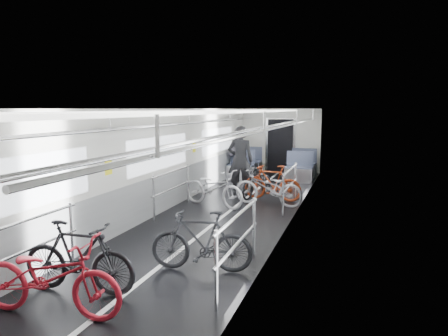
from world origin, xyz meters
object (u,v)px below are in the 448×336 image
at_px(person_standing, 240,161).
at_px(person_seated, 238,157).
at_px(bike_left_far, 214,188).
at_px(bike_aisle, 258,182).
at_px(bike_right_near, 201,241).
at_px(bike_left_mid, 78,257).
at_px(bike_right_far, 272,183).
at_px(bike_right_mid, 268,188).
at_px(bike_left_near, 50,277).

bearing_deg(person_standing, person_seated, -82.45).
xyz_separation_m(bike_left_far, person_standing, (0.25, 1.47, 0.51)).
height_order(bike_aisle, person_standing, person_standing).
bearing_deg(bike_right_near, bike_aisle, 174.92).
distance_m(bike_left_mid, person_standing, 6.47).
distance_m(bike_right_far, person_seated, 3.38).
relative_size(bike_left_far, bike_aisle, 1.11).
bearing_deg(bike_right_mid, bike_aisle, -144.70).
height_order(bike_right_mid, person_standing, person_standing).
xyz_separation_m(bike_left_near, bike_right_far, (1.23, 6.67, -0.00)).
distance_m(bike_left_far, person_standing, 1.58).
xyz_separation_m(bike_left_mid, person_standing, (0.32, 6.45, 0.49)).
relative_size(bike_right_near, bike_right_far, 0.98).
xyz_separation_m(bike_left_near, person_standing, (0.24, 7.05, 0.49)).
bearing_deg(bike_right_far, bike_right_near, 6.81).
height_order(bike_right_near, bike_right_far, bike_right_far).
distance_m(bike_right_near, bike_aisle, 5.19).
bearing_deg(person_seated, bike_left_near, 93.18).
bearing_deg(bike_left_near, person_seated, -3.21).
relative_size(bike_aisle, person_standing, 0.82).
distance_m(bike_right_near, person_seated, 7.95).
relative_size(bike_left_mid, bike_right_mid, 0.92).
distance_m(bike_left_mid, bike_right_far, 6.21).
xyz_separation_m(bike_left_far, bike_aisle, (0.78, 1.37, -0.05)).
bearing_deg(bike_right_near, bike_left_far, -172.26).
bearing_deg(person_standing, bike_left_near, 77.66).
bearing_deg(bike_right_mid, person_seated, -145.84).
xyz_separation_m(bike_left_far, bike_right_near, (1.19, -3.80, -0.00)).
xyz_separation_m(bike_left_near, bike_right_near, (1.18, 1.77, -0.01)).
xyz_separation_m(bike_left_mid, bike_right_near, (1.26, 1.17, -0.02)).
height_order(bike_left_near, bike_aisle, bike_left_near).
bearing_deg(person_standing, bike_left_far, 69.85).
bearing_deg(bike_right_mid, bike_left_near, -5.06).
relative_size(bike_left_mid, bike_right_far, 1.02).
distance_m(bike_left_near, bike_right_near, 2.13).
height_order(bike_right_mid, person_seated, person_seated).
bearing_deg(bike_left_mid, bike_left_far, -5.83).
bearing_deg(bike_left_mid, bike_right_near, -52.02).
bearing_deg(bike_aisle, bike_left_mid, -83.42).
bearing_deg(bike_right_near, bike_right_mid, 169.42).
distance_m(bike_aisle, person_seated, 2.92).
xyz_separation_m(bike_right_mid, bike_aisle, (-0.48, 0.88, -0.04)).
bearing_deg(bike_right_far, bike_right_mid, 9.33).
xyz_separation_m(person_standing, person_seated, (-0.80, 2.48, -0.20)).
bearing_deg(bike_right_near, person_standing, -179.57).
height_order(bike_left_far, bike_right_mid, bike_left_far).
distance_m(bike_left_mid, bike_aisle, 6.40).
height_order(bike_left_near, bike_right_mid, bike_left_near).
xyz_separation_m(bike_right_near, bike_right_mid, (0.07, 4.29, -0.00)).
relative_size(bike_left_mid, person_standing, 0.83).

